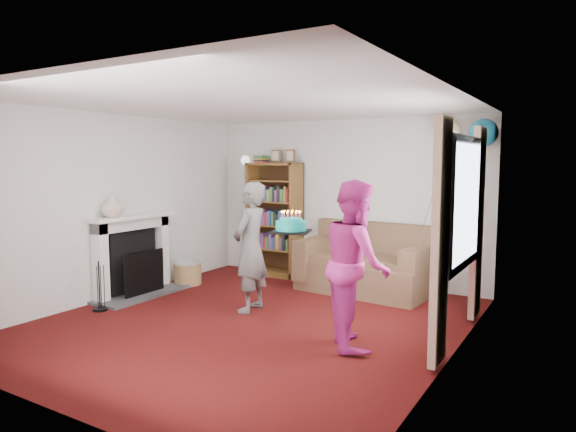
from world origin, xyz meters
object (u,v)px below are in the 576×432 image
Objects in this scene: person_striped at (250,247)px; birthday_cake at (291,226)px; bookcase at (275,220)px; sofa at (366,266)px; person_magenta at (356,263)px.

person_striped reaches higher than birthday_cake.
sofa is at bearing -7.59° from bookcase.
sofa is (1.70, -0.23, -0.55)m from bookcase.
person_magenta is 0.77m from birthday_cake.
person_striped is at bearing -66.20° from bookcase.
sofa is 2.44m from birthday_cake.
sofa is at bearing 146.82° from person_striped.
person_magenta reaches higher than person_striped.
person_magenta reaches higher than sofa.
birthday_cake is at bearing 51.09° from person_striped.
bookcase is at bearing 177.36° from sofa.
person_striped is 1.19m from birthday_cake.
birthday_cake is at bearing -54.64° from bookcase.
person_magenta is at bearing 68.43° from person_striped.
birthday_cake is at bearing 70.20° from person_magenta.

